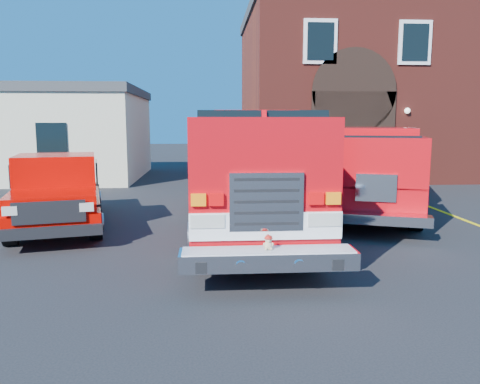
{
  "coord_description": "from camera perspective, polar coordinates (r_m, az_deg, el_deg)",
  "views": [
    {
      "loc": [
        -0.65,
        -10.64,
        2.71
      ],
      "look_at": [
        0.0,
        -1.2,
        1.3
      ],
      "focal_mm": 35.0,
      "sensor_mm": 36.0,
      "label": 1
    }
  ],
  "objects": [
    {
      "name": "secondary_truck",
      "position": [
        15.08,
        16.12,
        3.1
      ],
      "size": [
        4.87,
        8.18,
        2.54
      ],
      "color": "black",
      "rests_on": "ground"
    },
    {
      "name": "ground",
      "position": [
        11.0,
        -0.43,
        -5.79
      ],
      "size": [
        100.0,
        100.0,
        0.0
      ],
      "primitive_type": "plane",
      "color": "black",
      "rests_on": "ground"
    },
    {
      "name": "pickup_truck",
      "position": [
        13.2,
        -21.27,
        0.01
      ],
      "size": [
        3.37,
        6.12,
        1.9
      ],
      "color": "black",
      "rests_on": "ground"
    },
    {
      "name": "parking_stripe_mid",
      "position": [
        16.51,
        21.8,
        -1.56
      ],
      "size": [
        0.12,
        3.0,
        0.01
      ],
      "primitive_type": "cube",
      "color": "yellow",
      "rests_on": "ground"
    },
    {
      "name": "parking_stripe_far",
      "position": [
        19.22,
        17.95,
        -0.03
      ],
      "size": [
        0.12,
        3.0,
        0.01
      ],
      "primitive_type": "cube",
      "color": "yellow",
      "rests_on": "ground"
    },
    {
      "name": "parking_stripe_near",
      "position": [
        13.92,
        27.12,
        -3.68
      ],
      "size": [
        0.12,
        3.0,
        0.01
      ],
      "primitive_type": "cube",
      "color": "yellow",
      "rests_on": "ground"
    },
    {
      "name": "fire_engine",
      "position": [
        11.96,
        0.52,
        2.79
      ],
      "size": [
        2.79,
        9.56,
        2.94
      ],
      "color": "black",
      "rests_on": "ground"
    },
    {
      "name": "fire_station",
      "position": [
        26.49,
        17.79,
        11.42
      ],
      "size": [
        15.2,
        10.2,
        8.45
      ],
      "color": "maroon",
      "rests_on": "ground"
    },
    {
      "name": "side_building",
      "position": [
        25.07,
        -23.55,
        6.63
      ],
      "size": [
        10.2,
        8.2,
        4.35
      ],
      "color": "beige",
      "rests_on": "ground"
    }
  ]
}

